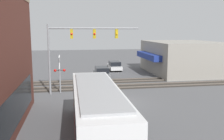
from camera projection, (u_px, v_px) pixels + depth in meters
ground_plane at (120, 102)px, 22.06m from camera, size 120.00×120.00×0.00m
shop_building at (182, 57)px, 37.13m from camera, size 11.97×10.63×4.64m
city_bus at (97, 111)px, 14.29m from camera, size 11.01×2.59×3.15m
traffic_signal_gantry at (78, 42)px, 24.45m from camera, size 0.42×8.99×6.89m
crossing_signal at (60, 70)px, 25.12m from camera, size 1.41×1.18×3.81m
rail_track_near at (110, 87)px, 27.90m from camera, size 2.60×60.00×0.15m
rail_track_far at (106, 81)px, 31.02m from camera, size 2.60×60.00×0.15m
parked_car_grey at (102, 73)px, 33.31m from camera, size 4.59×1.82×1.47m
parked_car_white at (114, 66)px, 39.50m from camera, size 4.34×1.82×1.44m
pedestrian_near_bus at (128, 118)px, 15.59m from camera, size 0.34×0.34×1.75m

